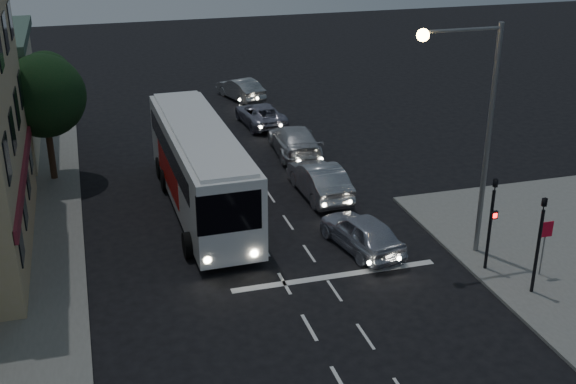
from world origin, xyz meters
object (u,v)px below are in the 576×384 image
object	(u,v)px
car_sedan_a	(319,180)
car_extra	(241,89)
tour_bus	(200,166)
streetlight	(475,116)
car_sedan_b	(294,140)
car_sedan_c	(260,114)
regulatory_sign	(545,239)
traffic_signal_side	(540,234)
traffic_signal_main	(492,213)
car_suv	(362,232)
street_tree	(43,92)

from	to	relation	value
car_sedan_a	car_extra	distance (m)	17.42
tour_bus	streetlight	world-z (taller)	streetlight
car_sedan_b	tour_bus	bearing A→B (deg)	47.68
car_sedan_c	regulatory_sign	bearing A→B (deg)	100.38
car_sedan_c	traffic_signal_side	size ratio (longest dim) A/B	1.18
car_sedan_a	car_sedan_b	size ratio (longest dim) A/B	0.91
tour_bus	streetlight	distance (m)	12.18
traffic_signal_main	regulatory_sign	distance (m)	2.14
car_sedan_a	streetlight	bearing A→B (deg)	114.32
car_sedan_b	traffic_signal_main	bearing A→B (deg)	106.69
car_sedan_a	traffic_signal_main	world-z (taller)	traffic_signal_main
car_sedan_a	car_suv	bearing A→B (deg)	87.44
street_tree	car_sedan_a	bearing A→B (deg)	-24.85
tour_bus	street_tree	xyz separation A→B (m)	(-6.47, 5.56, 2.40)
traffic_signal_side	regulatory_sign	world-z (taller)	traffic_signal_side
car_sedan_c	traffic_signal_side	xyz separation A→B (m)	(4.41, -22.10, 1.75)
car_sedan_c	tour_bus	bearing A→B (deg)	59.84
traffic_signal_main	streetlight	xyz separation A→B (m)	(-0.26, 1.42, 3.31)
car_sedan_b	street_tree	size ratio (longest dim) A/B	0.88
car_suv	car_extra	distance (m)	23.07
street_tree	car_sedan_c	bearing A→B (deg)	25.92
car_suv	car_sedan_b	world-z (taller)	car_sedan_b
car_sedan_a	traffic_signal_main	bearing A→B (deg)	111.96
car_extra	traffic_signal_side	xyz separation A→B (m)	(4.30, -28.07, 1.69)
car_extra	streetlight	xyz separation A→B (m)	(3.35, -24.67, 5.00)
car_extra	traffic_signal_main	distance (m)	26.39
tour_bus	car_sedan_b	bearing A→B (deg)	42.32
traffic_signal_side	streetlight	bearing A→B (deg)	105.70
tour_bus	car_sedan_c	bearing A→B (deg)	62.58
street_tree	car_suv	bearing A→B (deg)	-43.23
car_sedan_c	car_sedan_a	bearing A→B (deg)	85.77
car_extra	traffic_signal_side	world-z (taller)	traffic_signal_side
car_sedan_a	car_sedan_b	xyz separation A→B (m)	(0.53, 5.83, -0.02)
car_sedan_a	traffic_signal_main	xyz separation A→B (m)	(3.76, -8.67, 1.61)
car_extra	traffic_signal_side	bearing A→B (deg)	82.19
car_sedan_c	car_extra	size ratio (longest dim) A/B	1.09
tour_bus	car_extra	xyz separation A→B (m)	(5.73, 17.40, -1.37)
car_sedan_a	traffic_signal_side	bearing A→B (deg)	111.24
streetlight	tour_bus	bearing A→B (deg)	141.33
car_sedan_a	street_tree	xyz separation A→B (m)	(-12.05, 5.58, 3.69)
car_extra	street_tree	bearing A→B (deg)	27.62
car_suv	car_sedan_c	size ratio (longest dim) A/B	0.91
traffic_signal_main	regulatory_sign	world-z (taller)	traffic_signal_main
traffic_signal_side	street_tree	distance (m)	23.24
street_tree	tour_bus	bearing A→B (deg)	-40.66
car_sedan_c	streetlight	size ratio (longest dim) A/B	0.54
car_sedan_a	car_extra	world-z (taller)	car_sedan_a
streetlight	traffic_signal_main	bearing A→B (deg)	-79.80
car_extra	regulatory_sign	size ratio (longest dim) A/B	2.01
car_sedan_b	traffic_signal_main	world-z (taller)	traffic_signal_main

